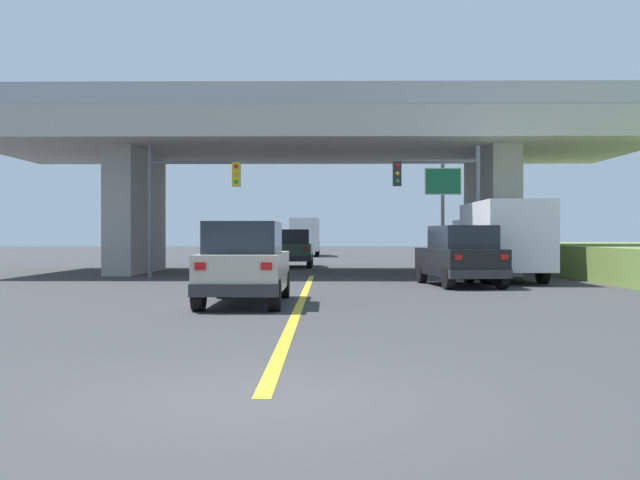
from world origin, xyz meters
TOP-DOWN VIEW (x-y plane):
  - ground at (0.00, 25.27)m, footprint 160.00×160.00m
  - overpass_bridge at (0.00, 25.27)m, footprint 29.32×10.57m
  - lane_divider_stripe at (0.00, 11.37)m, footprint 0.20×22.74m
  - suv_lead at (-1.35, 10.17)m, footprint 1.97×4.59m
  - suv_crossing at (5.12, 16.61)m, footprint 2.53×4.55m
  - box_truck at (7.22, 19.90)m, footprint 2.33×7.52m
  - sedan_oncoming at (-1.15, 31.27)m, footprint 1.96×4.45m
  - traffic_signal_nearside at (5.26, 20.11)m, footprint 3.34×0.36m
  - traffic_signal_farside at (-5.14, 21.07)m, footprint 3.71×0.36m
  - highway_sign at (5.36, 21.76)m, footprint 1.49×0.17m
  - semi_truck_distant at (-1.22, 51.95)m, footprint 2.33×7.47m

SIDE VIEW (x-z plane):
  - ground at x=0.00m, z-range 0.00..0.00m
  - lane_divider_stripe at x=0.00m, z-range 0.00..0.01m
  - suv_crossing at x=5.12m, z-range 0.00..2.02m
  - sedan_oncoming at x=-1.15m, z-range 0.00..2.02m
  - suv_lead at x=-1.35m, z-range 0.00..2.02m
  - box_truck at x=7.22m, z-range 0.10..3.02m
  - semi_truck_distant at x=-1.22m, z-range 0.09..3.19m
  - traffic_signal_nearside at x=5.26m, z-range 0.75..5.88m
  - highway_sign at x=5.36m, z-range 1.06..5.67m
  - traffic_signal_farside at x=-5.14m, z-range 0.75..6.05m
  - overpass_bridge at x=0.00m, z-range 1.71..9.33m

